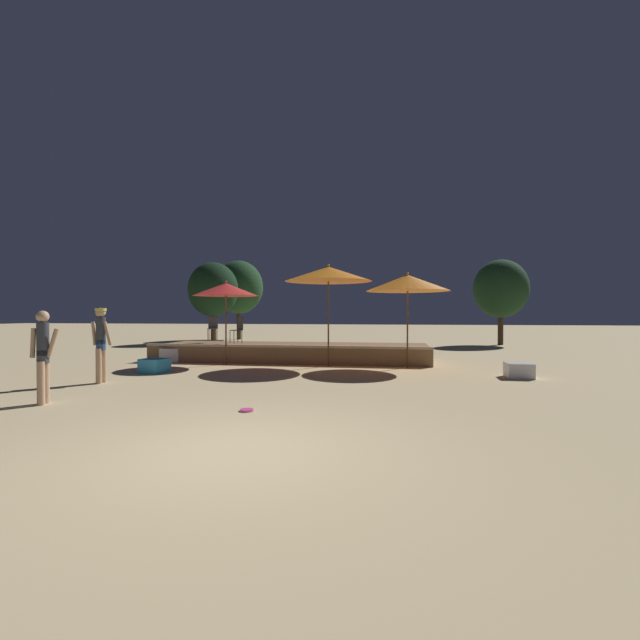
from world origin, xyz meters
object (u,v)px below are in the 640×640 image
at_px(person_0, 101,340).
at_px(frisbee_disc, 247,410).
at_px(patio_umbrella_0, 226,290).
at_px(bistro_chair_1, 238,327).
at_px(patio_umbrella_2, 408,283).
at_px(background_tree_0, 239,287).
at_px(bistro_chair_0, 213,326).
at_px(cube_seat_0, 171,355).
at_px(patio_umbrella_1, 328,274).
at_px(person_1, 43,354).
at_px(cube_seat_2, 519,370).
at_px(background_tree_1, 501,289).
at_px(background_tree_2, 213,290).
at_px(cube_seat_1, 155,366).

relative_size(person_0, frisbee_disc, 7.61).
relative_size(patio_umbrella_0, bistro_chair_1, 3.03).
bearing_deg(patio_umbrella_2, background_tree_0, 127.67).
bearing_deg(person_0, bistro_chair_0, 177.32).
xyz_separation_m(cube_seat_0, bistro_chair_0, (0.78, 1.75, 0.94)).
bearing_deg(person_0, patio_umbrella_0, 157.68).
relative_size(patio_umbrella_1, background_tree_0, 0.64).
xyz_separation_m(person_0, frisbee_disc, (4.38, -2.26, -1.01)).
distance_m(cube_seat_0, bistro_chair_0, 2.14).
bearing_deg(bistro_chair_1, person_1, -55.40).
bearing_deg(cube_seat_2, background_tree_1, 78.08).
bearing_deg(frisbee_disc, person_0, 152.65).
height_order(background_tree_0, background_tree_1, background_tree_0).
xyz_separation_m(frisbee_disc, background_tree_1, (8.28, 16.88, 2.94)).
bearing_deg(bistro_chair_0, background_tree_2, 97.85).
bearing_deg(background_tree_0, person_0, -81.03).
relative_size(person_0, bistro_chair_1, 2.00).
bearing_deg(patio_umbrella_0, bistro_chair_0, 122.21).
height_order(patio_umbrella_0, bistro_chair_0, patio_umbrella_0).
distance_m(person_0, background_tree_2, 14.43).
height_order(person_0, person_1, person_0).
xyz_separation_m(patio_umbrella_1, background_tree_1, (7.76, 10.54, 0.07)).
xyz_separation_m(person_0, bistro_chair_1, (1.61, 5.02, 0.15)).
relative_size(cube_seat_0, frisbee_disc, 3.24).
bearing_deg(person_0, patio_umbrella_2, 117.66).
bearing_deg(bistro_chair_1, background_tree_0, 152.69).
bearing_deg(bistro_chair_1, patio_umbrella_1, 27.16).
height_order(cube_seat_2, person_0, person_0).
bearing_deg(cube_seat_2, patio_umbrella_0, 169.69).
distance_m(cube_seat_0, background_tree_0, 13.11).
relative_size(background_tree_0, background_tree_2, 1.10).
xyz_separation_m(cube_seat_1, bistro_chair_0, (-0.14, 4.37, 0.98)).
xyz_separation_m(cube_seat_2, bistro_chair_1, (-8.49, 2.55, 0.98)).
bearing_deg(cube_seat_0, background_tree_2, 104.70).
relative_size(bistro_chair_0, frisbee_disc, 3.81).
relative_size(patio_umbrella_0, frisbee_disc, 11.55).
relative_size(patio_umbrella_1, frisbee_disc, 13.59).
xyz_separation_m(person_1, background_tree_2, (-3.63, 16.26, 2.10)).
xyz_separation_m(patio_umbrella_2, bistro_chair_0, (-7.18, 2.18, -1.41)).
bearing_deg(patio_umbrella_1, background_tree_0, 120.35).
relative_size(person_1, background_tree_1, 0.38).
bearing_deg(cube_seat_1, bistro_chair_1, 67.40).
height_order(cube_seat_0, person_1, person_1).
distance_m(bistro_chair_1, background_tree_2, 10.27).
bearing_deg(cube_seat_2, cube_seat_0, 169.38).
relative_size(bistro_chair_0, background_tree_0, 0.18).
bearing_deg(background_tree_1, bistro_chair_1, -139.01).
xyz_separation_m(cube_seat_0, cube_seat_2, (10.72, -2.01, -0.04)).
distance_m(bistro_chair_0, background_tree_1, 15.16).
height_order(cube_seat_1, bistro_chair_1, bistro_chair_1).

